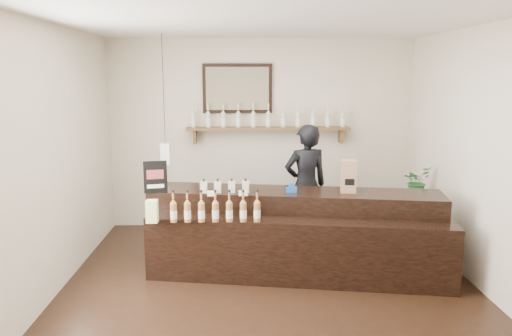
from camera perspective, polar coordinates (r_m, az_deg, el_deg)
name	(u,v)px	position (r m, az deg, el deg)	size (l,w,h in m)	color
ground	(270,293)	(5.44, 1.66, -14.10)	(5.00, 5.00, 0.00)	black
room_shell	(271,133)	(4.98, 1.76, 4.02)	(5.00, 5.00, 5.00)	beige
back_wall_decor	(251,111)	(7.33, -0.58, 6.54)	(2.66, 0.96, 1.69)	brown
counter	(294,235)	(5.84, 4.38, -7.69)	(3.44, 1.43, 1.11)	black
promo_sign	(155,177)	(5.78, -11.43, -1.01)	(0.26, 0.08, 0.37)	black
paper_bag	(349,176)	(5.79, 10.54, -0.94)	(0.19, 0.15, 0.38)	#906545
tape_dispenser	(291,189)	(5.73, 4.07, -2.41)	(0.13, 0.06, 0.11)	#1749A3
side_cabinet	(414,221)	(6.99, 17.64, -5.84)	(0.45, 0.55, 0.71)	brown
potted_plant	(417,181)	(6.87, 17.90, -1.43)	(0.35, 0.30, 0.39)	#255E2B
shopkeeper	(306,178)	(6.68, 5.71, -1.10)	(0.68, 0.44, 1.85)	black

